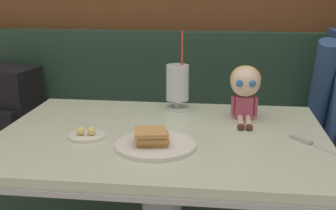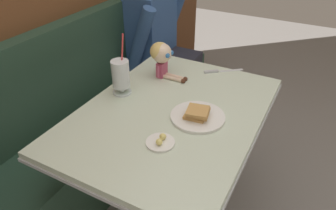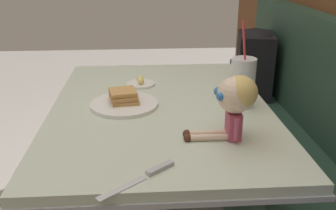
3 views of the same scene
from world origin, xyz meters
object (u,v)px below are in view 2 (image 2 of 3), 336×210
Objects in this scene: milkshake_glass at (121,76)px; toast_plate at (197,116)px; butter_saucer at (160,142)px; seated_doll at (162,55)px; butter_knife at (217,71)px; diner_patron at (156,33)px.

toast_plate is at bearing -93.74° from milkshake_glass.
butter_saucer is 0.60m from seated_doll.
milkshake_glass is at bearing 86.26° from toast_plate.
butter_saucer is 0.55× the size of seated_doll.
toast_plate reaches higher than butter_knife.
toast_plate is at bearing -169.94° from butter_knife.
seated_doll is 0.27× the size of diner_patron.
seated_doll is (-0.19, 0.26, 0.12)m from butter_knife.
seated_doll reaches higher than toast_plate.
butter_knife is at bearing 1.86° from butter_saucer.
milkshake_glass is at bearing 55.05° from butter_saucer.
toast_plate is 2.08× the size of butter_saucer.
butter_knife is at bearing -53.17° from seated_doll.
seated_doll is (0.26, -0.09, 0.03)m from milkshake_glass.
toast_plate is 1.29× the size of butter_knife.
diner_patron reaches higher than seated_doll.
seated_doll is at bearing 28.40° from butter_saucer.
toast_plate is 0.44m from milkshake_glass.
milkshake_glass reaches higher than seated_doll.
seated_doll is at bearing 126.83° from butter_knife.
butter_knife is 0.34m from seated_doll.
butter_knife is 0.24× the size of diner_patron.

